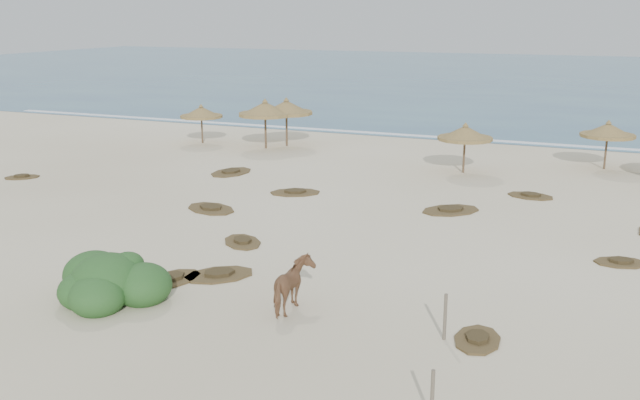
{
  "coord_description": "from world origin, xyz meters",
  "views": [
    {
      "loc": [
        9.19,
        -18.77,
        7.75
      ],
      "look_at": [
        -0.5,
        5.0,
        0.99
      ],
      "focal_mm": 40.0,
      "sensor_mm": 36.0,
      "label": 1
    }
  ],
  "objects_px": {
    "palapa_0": "(201,113)",
    "bush": "(110,282)",
    "horse": "(293,286)",
    "palapa_1": "(286,108)"
  },
  "relations": [
    {
      "from": "palapa_0",
      "to": "bush",
      "type": "distance_m",
      "value": 24.76
    },
    {
      "from": "horse",
      "to": "palapa_1",
      "type": "bearing_deg",
      "value": -68.47
    },
    {
      "from": "palapa_0",
      "to": "bush",
      "type": "bearing_deg",
      "value": -64.62
    },
    {
      "from": "palapa_1",
      "to": "horse",
      "type": "height_order",
      "value": "palapa_1"
    },
    {
      "from": "palapa_0",
      "to": "horse",
      "type": "xyz_separation_m",
      "value": [
        15.65,
        -21.15,
        -1.15
      ]
    },
    {
      "from": "horse",
      "to": "bush",
      "type": "xyz_separation_m",
      "value": [
        -5.05,
        -1.18,
        -0.21
      ]
    },
    {
      "from": "bush",
      "to": "horse",
      "type": "bearing_deg",
      "value": 13.12
    },
    {
      "from": "palapa_0",
      "to": "palapa_1",
      "type": "xyz_separation_m",
      "value": [
        5.21,
        1.08,
        0.4
      ]
    },
    {
      "from": "palapa_0",
      "to": "horse",
      "type": "height_order",
      "value": "palapa_0"
    },
    {
      "from": "palapa_0",
      "to": "horse",
      "type": "distance_m",
      "value": 26.34
    }
  ]
}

